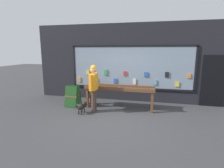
# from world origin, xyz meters

# --- Properties ---
(ground_plane) EXTENTS (40.00, 40.00, 0.00)m
(ground_plane) POSITION_xyz_m (0.00, 0.00, 0.00)
(ground_plane) COLOR #38383A
(shopfront_facade) EXTENTS (8.40, 0.29, 3.45)m
(shopfront_facade) POSITION_xyz_m (0.06, 2.39, 1.70)
(shopfront_facade) COLOR black
(shopfront_facade) RESTS_ON ground_plane
(display_table_main) EXTENTS (2.75, 0.66, 0.91)m
(display_table_main) POSITION_xyz_m (-0.00, 1.14, 0.74)
(display_table_main) COLOR brown
(display_table_main) RESTS_ON ground_plane
(person_browsing) EXTENTS (0.24, 0.69, 1.76)m
(person_browsing) POSITION_xyz_m (-0.85, 0.52, 1.05)
(person_browsing) COLOR #4C382D
(person_browsing) RESTS_ON ground_plane
(small_dog) EXTENTS (0.26, 0.58, 0.40)m
(small_dog) POSITION_xyz_m (-1.23, 0.27, 0.26)
(small_dog) COLOR black
(small_dog) RESTS_ON ground_plane
(sandwich_board_sign) EXTENTS (0.58, 0.60, 0.86)m
(sandwich_board_sign) POSITION_xyz_m (-1.94, 1.00, 0.43)
(sandwich_board_sign) COLOR #193F19
(sandwich_board_sign) RESTS_ON ground_plane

